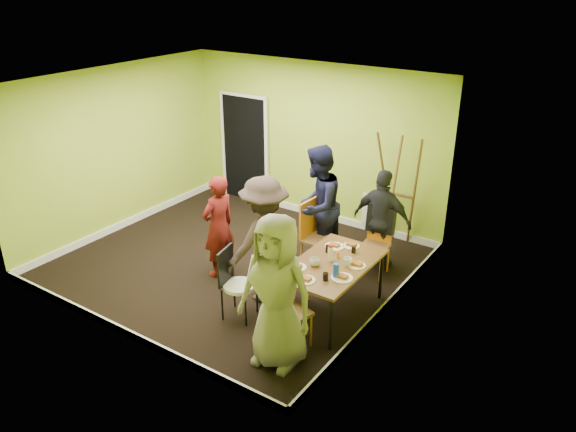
% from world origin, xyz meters
% --- Properties ---
extents(ground, '(5.00, 5.00, 0.00)m').
position_xyz_m(ground, '(0.00, 0.00, 0.00)').
color(ground, black).
rests_on(ground, ground).
extents(room_walls, '(5.04, 4.54, 2.82)m').
position_xyz_m(room_walls, '(-0.02, 0.04, 0.99)').
color(room_walls, '#9DB82F').
rests_on(room_walls, ground).
extents(dining_table, '(0.90, 1.50, 0.75)m').
position_xyz_m(dining_table, '(1.90, -0.35, 0.70)').
color(dining_table, black).
rests_on(dining_table, ground).
extents(chair_left_far, '(0.48, 0.47, 1.09)m').
position_xyz_m(chair_left_far, '(1.09, 0.55, 0.61)').
color(chair_left_far, orange).
rests_on(chair_left_far, ground).
extents(chair_left_near, '(0.47, 0.46, 1.09)m').
position_xyz_m(chair_left_near, '(1.22, -0.45, 0.61)').
color(chair_left_near, orange).
rests_on(chair_left_near, ground).
extents(chair_back_end, '(0.45, 0.52, 1.01)m').
position_xyz_m(chair_back_end, '(1.90, 1.07, 0.71)').
color(chair_back_end, orange).
rests_on(chair_back_end, ground).
extents(chair_front_end, '(0.51, 0.51, 0.99)m').
position_xyz_m(chair_front_end, '(1.82, -1.31, 0.56)').
color(chair_front_end, orange).
rests_on(chair_front_end, ground).
extents(chair_bentwood, '(0.45, 0.44, 0.96)m').
position_xyz_m(chair_bentwood, '(0.88, -1.10, 0.53)').
color(chair_bentwood, black).
rests_on(chair_bentwood, ground).
extents(easel, '(0.77, 0.72, 1.91)m').
position_xyz_m(easel, '(1.78, 1.94, 0.94)').
color(easel, brown).
rests_on(easel, ground).
extents(plate_near_left, '(0.27, 0.27, 0.01)m').
position_xyz_m(plate_near_left, '(1.70, 0.06, 0.76)').
color(plate_near_left, white).
rests_on(plate_near_left, dining_table).
extents(plate_near_right, '(0.26, 0.26, 0.01)m').
position_xyz_m(plate_near_right, '(1.59, -0.71, 0.76)').
color(plate_near_right, white).
rests_on(plate_near_right, dining_table).
extents(plate_far_back, '(0.23, 0.23, 0.01)m').
position_xyz_m(plate_far_back, '(1.88, 0.21, 0.76)').
color(plate_far_back, white).
rests_on(plate_far_back, dining_table).
extents(plate_far_front, '(0.24, 0.24, 0.01)m').
position_xyz_m(plate_far_front, '(1.85, -0.91, 0.76)').
color(plate_far_front, white).
rests_on(plate_far_front, dining_table).
extents(plate_wall_back, '(0.23, 0.23, 0.01)m').
position_xyz_m(plate_wall_back, '(2.20, -0.24, 0.76)').
color(plate_wall_back, white).
rests_on(plate_wall_back, dining_table).
extents(plate_wall_front, '(0.27, 0.27, 0.01)m').
position_xyz_m(plate_wall_front, '(2.19, -0.62, 0.76)').
color(plate_wall_front, white).
rests_on(plate_wall_front, dining_table).
extents(thermos, '(0.07, 0.07, 0.20)m').
position_xyz_m(thermos, '(1.85, -0.31, 0.85)').
color(thermos, white).
rests_on(thermos, dining_table).
extents(blue_bottle, '(0.08, 0.08, 0.19)m').
position_xyz_m(blue_bottle, '(2.12, -0.64, 0.84)').
color(blue_bottle, blue).
rests_on(blue_bottle, dining_table).
extents(orange_bottle, '(0.03, 0.03, 0.09)m').
position_xyz_m(orange_bottle, '(1.89, -0.18, 0.79)').
color(orange_bottle, orange).
rests_on(orange_bottle, dining_table).
extents(glass_mid, '(0.07, 0.07, 0.10)m').
position_xyz_m(glass_mid, '(1.70, -0.12, 0.80)').
color(glass_mid, black).
rests_on(glass_mid, dining_table).
extents(glass_back, '(0.06, 0.06, 0.09)m').
position_xyz_m(glass_back, '(1.99, 0.06, 0.80)').
color(glass_back, black).
rests_on(glass_back, dining_table).
extents(glass_front, '(0.07, 0.07, 0.10)m').
position_xyz_m(glass_front, '(2.05, -0.77, 0.80)').
color(glass_front, black).
rests_on(glass_front, dining_table).
extents(cup_a, '(0.13, 0.13, 0.10)m').
position_xyz_m(cup_a, '(1.75, -0.53, 0.80)').
color(cup_a, white).
rests_on(cup_a, dining_table).
extents(cup_b, '(0.11, 0.11, 0.10)m').
position_xyz_m(cup_b, '(2.10, -0.30, 0.80)').
color(cup_b, white).
rests_on(cup_b, dining_table).
extents(person_standing, '(0.46, 0.62, 1.55)m').
position_xyz_m(person_standing, '(0.01, -0.36, 0.78)').
color(person_standing, '#55100E').
rests_on(person_standing, ground).
extents(person_left_far, '(0.84, 1.01, 1.87)m').
position_xyz_m(person_left_far, '(1.00, 0.78, 0.93)').
color(person_left_far, black).
rests_on(person_left_far, ground).
extents(person_left_near, '(0.99, 1.30, 1.79)m').
position_xyz_m(person_left_near, '(0.96, -0.54, 0.89)').
color(person_left_near, '#2F231F').
rests_on(person_left_near, ground).
extents(person_back_end, '(0.92, 0.38, 1.56)m').
position_xyz_m(person_back_end, '(1.89, 1.16, 0.78)').
color(person_back_end, black).
rests_on(person_back_end, ground).
extents(person_front_end, '(0.95, 0.66, 1.86)m').
position_xyz_m(person_front_end, '(1.88, -1.56, 0.93)').
color(person_front_end, gray).
rests_on(person_front_end, ground).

